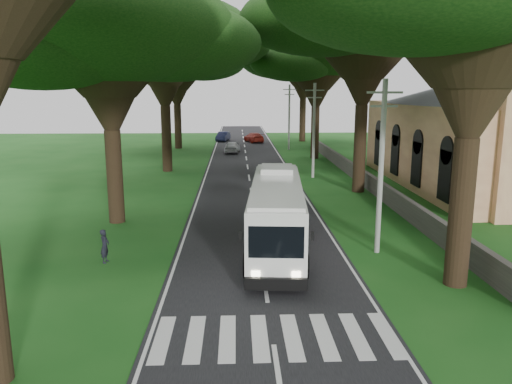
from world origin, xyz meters
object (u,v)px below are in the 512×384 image
Objects in this scene: coach_bus at (276,213)px; pedestrian at (105,246)px; distant_car_c at (254,137)px; distant_car_a at (232,147)px; pole_far at (289,116)px; distant_car_b at (223,136)px; pole_near at (381,165)px; pole_mid at (314,129)px; church at (483,124)px.

coach_bus reaches higher than pedestrian.
distant_car_a is at bearing 59.93° from distant_car_c.
coach_bus is 7.51× the size of pedestrian.
pole_far is 1.98× the size of distant_car_a.
distant_car_a is 13.57m from distant_car_b.
distant_car_b is at bearing -37.16° from distant_car_c.
coach_bus is 2.82× the size of distant_car_b.
pole_near is 1.00× the size of pole_mid.
pole_far reaches higher than pedestrian.
church is at bearing 45.65° from coach_bus.
church is at bearing 100.55° from distant_car_c.
pedestrian is at bearing 64.59° from distant_car_c.
church reaches higher than distant_car_b.
distant_car_b is (-3.80, 49.65, -1.08)m from coach_bus.
pedestrian is (-5.37, -37.79, 0.04)m from distant_car_a.
pedestrian is at bearing -120.74° from pole_mid.
distant_car_a is (-7.06, 16.90, -3.46)m from pole_mid.
distant_car_b is 0.86× the size of distant_car_c.
distant_car_c is at bearing 98.09° from pole_mid.
pedestrian reaches higher than distant_car_c.
pole_far is 1.99× the size of distant_car_b.
pedestrian reaches higher than distant_car_a.
distant_car_a is 12.14m from distant_car_c.
pedestrian is (-24.79, -16.44, -4.15)m from church.
distant_car_b is at bearing 105.62° from pole_mid.
coach_bus reaches higher than distant_car_a.
distant_car_a is at bearing 100.83° from pole_near.
pedestrian is (-3.92, -51.29, 0.06)m from distant_car_b.
pole_mid is at bearing 81.00° from coach_bus.
pole_mid is 1.99× the size of distant_car_b.
distant_car_c is at bearing 94.79° from pole_near.
pole_far reaches higher than distant_car_c.
pole_mid is 31.75m from distant_car_b.
pole_mid reaches higher than distant_car_a.
distant_car_a reaches higher than distant_car_c.
coach_bus reaches higher than distant_car_c.
pole_near is 1.72× the size of distant_car_c.
pole_near is 5.33m from coach_bus.
pole_near is at bearing -90.00° from pole_far.
pole_near is at bearing 106.75° from distant_car_a.
church is 29.17m from distant_car_a.
pedestrian is at bearing -146.45° from church.
pedestrian is (-12.42, -20.89, -3.42)m from pole_mid.
distant_car_a is 38.17m from pedestrian.
pole_far is 5.30× the size of pedestrian.
church reaches higher than coach_bus.
pole_far is 42.87m from pedestrian.
pole_mid reaches higher than pedestrian.
pole_near and pole_far have the same top height.
distant_car_b is (-1.44, 13.49, -0.03)m from distant_car_a.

